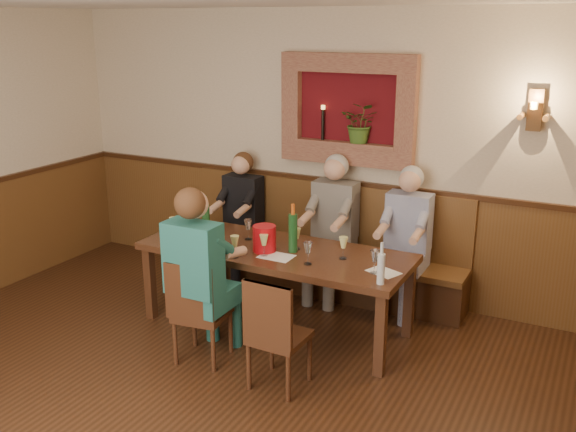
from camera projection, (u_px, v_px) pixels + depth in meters
name	position (u px, v px, depth m)	size (l,w,h in m)	color
room_shell	(123.00, 160.00, 3.72)	(6.04, 6.04, 2.82)	#C4B294
wainscoting	(138.00, 359.00, 4.10)	(6.02, 6.02, 1.15)	brown
wall_niche	(351.00, 115.00, 6.15)	(1.36, 0.30, 1.06)	#540C11
wall_sconce	(535.00, 111.00, 5.37)	(0.25, 0.20, 0.35)	brown
dining_table	(275.00, 257.00, 5.65)	(2.40, 0.90, 0.75)	#3A1C11
bench	(319.00, 260.00, 6.55)	(3.00, 0.45, 1.11)	#381E0F
chair_near_left	(202.00, 331.00, 5.20)	(0.44, 0.44, 0.88)	#3A1C11
chair_near_right	(278.00, 355.00, 4.82)	(0.41, 0.41, 0.89)	#3A1C11
person_bench_left	(240.00, 228.00, 6.78)	(0.40, 0.49, 1.37)	black
person_bench_mid	(331.00, 240.00, 6.31)	(0.43, 0.52, 1.44)	#5B5653
person_bench_right	(404.00, 254.00, 5.99)	(0.41, 0.50, 1.40)	navy
person_chair_front	(202.00, 289.00, 5.12)	(0.44, 0.54, 1.47)	navy
spittoon_bucket	(264.00, 239.00, 5.54)	(0.20, 0.20, 0.23)	red
wine_bottle_green_a	(293.00, 232.00, 5.50)	(0.10, 0.10, 0.43)	#19471E
wine_bottle_green_b	(206.00, 219.00, 5.93)	(0.08, 0.08, 0.39)	#19471E
water_bottle	(381.00, 268.00, 4.84)	(0.07, 0.07, 0.33)	silver
tasting_sheet_a	(183.00, 236.00, 5.97)	(0.27, 0.19, 0.00)	white
tasting_sheet_b	(276.00, 256.00, 5.44)	(0.29, 0.20, 0.00)	white
tasting_sheet_c	(384.00, 272.00, 5.10)	(0.25, 0.18, 0.00)	white
tasting_sheet_d	(214.00, 250.00, 5.59)	(0.30, 0.21, 0.00)	white
wine_glass_0	(297.00, 239.00, 5.59)	(0.08, 0.08, 0.19)	#E3E689
wine_glass_1	(264.00, 245.00, 5.42)	(0.08, 0.08, 0.19)	#E3E689
wine_glass_2	(374.00, 262.00, 5.05)	(0.08, 0.08, 0.19)	white
wine_glass_3	(174.00, 227.00, 5.90)	(0.08, 0.08, 0.19)	#E3E689
wine_glass_4	(343.00, 248.00, 5.36)	(0.08, 0.08, 0.19)	#E3E689
wine_glass_5	(212.00, 238.00, 5.60)	(0.08, 0.08, 0.19)	#E3E689
wine_glass_6	(235.00, 247.00, 5.39)	(0.08, 0.08, 0.19)	#E3E689
wine_glass_7	(248.00, 229.00, 5.84)	(0.08, 0.08, 0.19)	white
wine_glass_8	(308.00, 253.00, 5.24)	(0.08, 0.08, 0.19)	white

